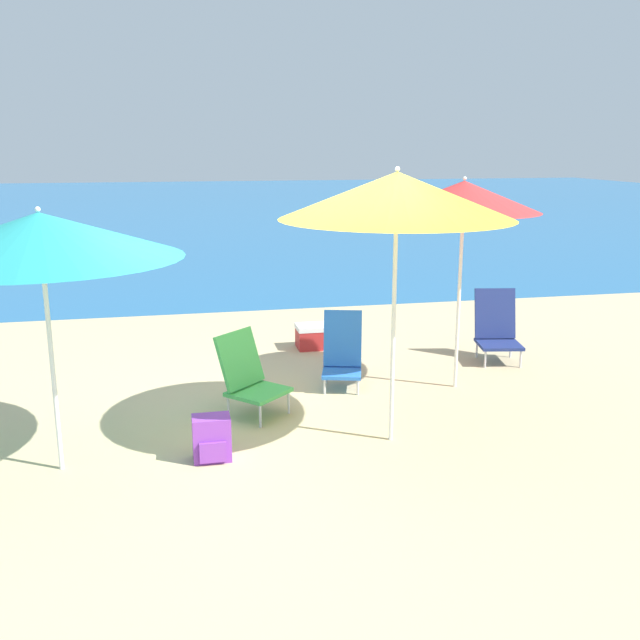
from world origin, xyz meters
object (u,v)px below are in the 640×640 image
Objects in this scene: beach_chair_green at (249,375)px; cooler_box at (315,336)px; beach_chair_blue at (342,353)px; beach_chair_navy at (497,328)px; beach_umbrella_red at (464,197)px; beach_umbrella_yellow at (397,196)px; backpack_purple at (212,439)px; beach_umbrella_teal at (40,236)px.

beach_chair_green is 1.71× the size of cooler_box.
beach_chair_blue is 0.95× the size of beach_chair_navy.
beach_umbrella_red reaches higher than beach_chair_blue.
beach_umbrella_yellow is at bearing -123.26° from beach_chair_navy.
beach_umbrella_yellow reaches higher than cooler_box.
beach_umbrella_red is 2.79m from cooler_box.
beach_umbrella_yellow is 6.31× the size of backpack_purple.
beach_umbrella_teal is 4.54× the size of cooler_box.
beach_umbrella_teal is at bearing -131.81° from cooler_box.
backpack_purple is 0.81× the size of cooler_box.
beach_umbrella_red is at bearing -125.25° from beach_chair_navy.
beach_umbrella_yellow is at bearing 3.06° from backpack_purple.
beach_umbrella_red is 2.77× the size of beach_chair_blue.
beach_umbrella_yellow is 2.22m from beach_chair_green.
cooler_box is (1.06, 2.08, -0.23)m from beach_chair_green.
cooler_box is at bearing 165.67° from beach_chair_navy.
beach_umbrella_red is 1.99m from beach_chair_navy.
beach_chair_blue is 2.15m from backpack_purple.
beach_umbrella_yellow is (2.71, 0.01, 0.25)m from beach_umbrella_teal.
backpack_purple is at bearing -176.94° from beach_umbrella_yellow.
beach_chair_blue is at bearing 165.86° from beach_umbrella_red.
backpack_purple is (-2.62, -1.27, -1.80)m from beach_umbrella_red.
beach_chair_blue is at bearing -13.14° from beach_chair_green.
cooler_box is (-2.00, 0.93, -0.24)m from beach_chair_navy.
beach_umbrella_yellow is at bearing -71.68° from beach_chair_blue.
backpack_purple is at bearing -117.52° from beach_chair_blue.
beach_chair_blue is at bearing 29.47° from beach_umbrella_teal.
beach_chair_blue is 2.14× the size of backpack_purple.
beach_umbrella_teal is 2.03m from backpack_purple.
beach_chair_blue is 2.08m from beach_chair_navy.
beach_chair_green is (1.58, 0.88, -1.46)m from beach_umbrella_teal.
beach_umbrella_teal is at bearing -179.83° from beach_umbrella_yellow.
beach_umbrella_red is 1.62m from beach_umbrella_yellow.
beach_umbrella_red reaches higher than beach_chair_navy.
beach_chair_green is at bearing 66.76° from backpack_purple.
beach_umbrella_teal is at bearing 165.76° from beach_chair_green.
beach_chair_blue is at bearing 46.90° from backpack_purple.
backpack_purple is (-1.54, -0.08, -1.91)m from beach_umbrella_yellow.
beach_chair_navy is at bearing 30.57° from beach_chair_blue.
beach_chair_green reaches higher than cooler_box.
beach_umbrella_yellow reaches higher than beach_chair_green.
beach_umbrella_red is at bearing 47.73° from beach_umbrella_yellow.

